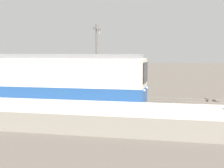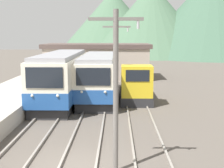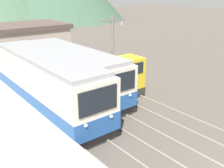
% 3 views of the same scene
% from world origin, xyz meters
% --- Properties ---
extents(commuter_train_left, '(2.84, 12.01, 3.84)m').
position_xyz_m(commuter_train_left, '(-2.60, 12.56, 1.78)').
color(commuter_train_left, '#28282B').
rests_on(commuter_train_left, ground).
extents(commuter_train_center, '(2.84, 11.16, 3.62)m').
position_xyz_m(commuter_train_center, '(0.20, 13.79, 1.68)').
color(commuter_train_center, '#28282B').
rests_on(commuter_train_center, ground).
extents(shunting_locomotive, '(2.40, 5.60, 3.00)m').
position_xyz_m(shunting_locomotive, '(3.20, 12.74, 1.21)').
color(shunting_locomotive, '#28282B').
rests_on(shunting_locomotive, ground).
extents(catenary_mast_mid, '(2.00, 0.20, 6.15)m').
position_xyz_m(catenary_mast_mid, '(1.71, 10.93, 3.39)').
color(catenary_mast_mid, slate).
rests_on(catenary_mast_mid, ground).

